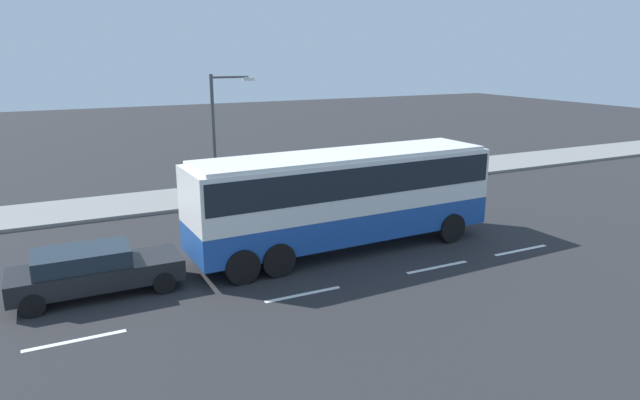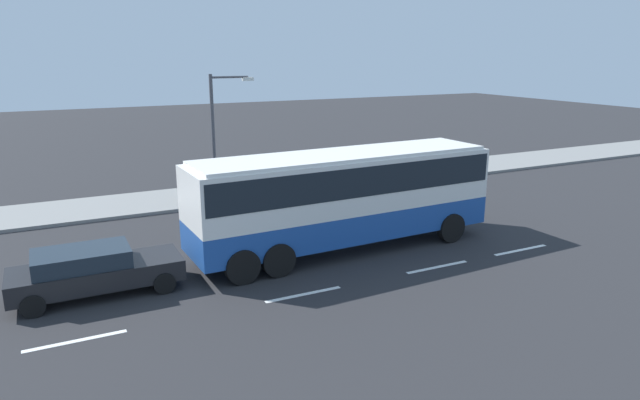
{
  "view_description": "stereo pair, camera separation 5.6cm",
  "coord_description": "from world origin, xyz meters",
  "px_view_note": "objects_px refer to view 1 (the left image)",
  "views": [
    {
      "loc": [
        -8.43,
        -16.86,
        6.88
      ],
      "look_at": [
        -0.06,
        0.05,
        1.92
      ],
      "focal_mm": 31.7,
      "sensor_mm": 36.0,
      "label": 1
    },
    {
      "loc": [
        -8.48,
        -16.84,
        6.88
      ],
      "look_at": [
        -0.06,
        0.05,
        1.92
      ],
      "focal_mm": 31.7,
      "sensor_mm": 36.0,
      "label": 2
    }
  ],
  "objects_px": {
    "coach_bus": "(344,190)",
    "street_lamp": "(219,127)",
    "pedestrian_near_curb": "(187,178)",
    "car_black_sedan": "(93,270)"
  },
  "relations": [
    {
      "from": "pedestrian_near_curb",
      "to": "coach_bus",
      "type": "bearing_deg",
      "value": 14.77
    },
    {
      "from": "coach_bus",
      "to": "car_black_sedan",
      "type": "xyz_separation_m",
      "value": [
        -8.41,
        -0.24,
        -1.41
      ]
    },
    {
      "from": "pedestrian_near_curb",
      "to": "street_lamp",
      "type": "height_order",
      "value": "street_lamp"
    },
    {
      "from": "coach_bus",
      "to": "pedestrian_near_curb",
      "type": "height_order",
      "value": "coach_bus"
    },
    {
      "from": "pedestrian_near_curb",
      "to": "street_lamp",
      "type": "bearing_deg",
      "value": 53.5
    },
    {
      "from": "coach_bus",
      "to": "street_lamp",
      "type": "relative_size",
      "value": 1.92
    },
    {
      "from": "coach_bus",
      "to": "street_lamp",
      "type": "xyz_separation_m",
      "value": [
        -2.06,
        8.05,
        1.41
      ]
    },
    {
      "from": "car_black_sedan",
      "to": "street_lamp",
      "type": "height_order",
      "value": "street_lamp"
    },
    {
      "from": "coach_bus",
      "to": "pedestrian_near_curb",
      "type": "relative_size",
      "value": 6.28
    },
    {
      "from": "coach_bus",
      "to": "pedestrian_near_curb",
      "type": "xyz_separation_m",
      "value": [
        -3.45,
        8.85,
        -0.99
      ]
    }
  ]
}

